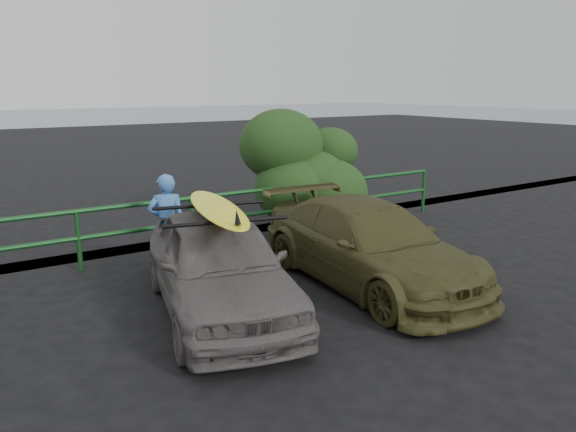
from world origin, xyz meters
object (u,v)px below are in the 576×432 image
object	(u,v)px
olive_vehicle	(369,245)
guardrail	(138,232)
sedan	(219,264)
man	(167,224)
surfboard	(217,208)

from	to	relation	value
olive_vehicle	guardrail	bearing A→B (deg)	133.90
sedan	man	distance (m)	1.99
olive_vehicle	surfboard	bearing A→B (deg)	178.29
olive_vehicle	sedan	bearing A→B (deg)	178.29
man	olive_vehicle	bearing A→B (deg)	156.48
sedan	man	xyz separation A→B (m)	(0.07, 1.98, 0.14)
sedan	olive_vehicle	xyz separation A→B (m)	(2.41, -0.26, -0.05)
man	surfboard	xyz separation A→B (m)	(-0.07, -1.98, 0.62)
guardrail	man	size ratio (longest dim) A/B	8.62
sedan	surfboard	world-z (taller)	surfboard
sedan	surfboard	size ratio (longest dim) A/B	1.53
surfboard	sedan	bearing A→B (deg)	104.14
sedan	man	world-z (taller)	man
guardrail	olive_vehicle	xyz separation A→B (m)	(2.54, -3.09, 0.11)
guardrail	surfboard	bearing A→B (deg)	-87.31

